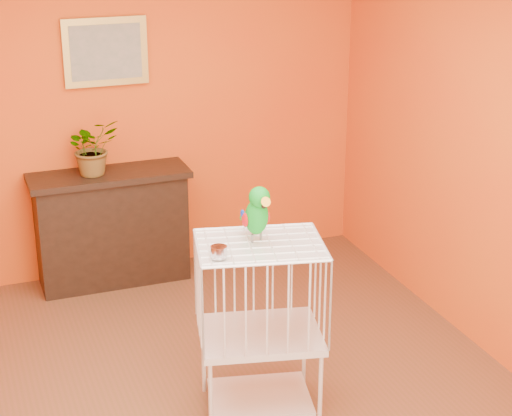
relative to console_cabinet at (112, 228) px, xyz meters
name	(u,v)px	position (x,y,z in m)	size (l,w,h in m)	color
room_shell	(193,158)	(0.07, -2.04, 1.14)	(4.50, 4.50, 4.50)	#D15713
console_cabinet	(112,228)	(0.00, 0.00, 0.00)	(1.19, 0.43, 0.88)	black
potted_plant	(92,152)	(-0.10, 0.04, 0.60)	(0.37, 0.42, 0.32)	#26722D
framed_picture	(106,52)	(0.07, 0.18, 1.31)	(0.62, 0.04, 0.50)	gold
birdcage	(260,326)	(0.44, -2.04, 0.10)	(0.78, 0.66, 1.05)	silver
feed_cup	(219,252)	(0.17, -2.14, 0.65)	(0.09, 0.09, 0.06)	silver
parrot	(257,213)	(0.43, -2.00, 0.78)	(0.16, 0.29, 0.33)	#59544C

